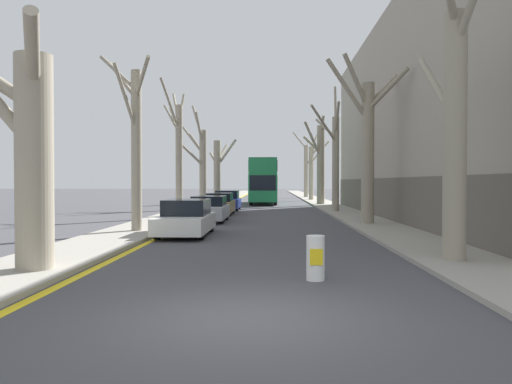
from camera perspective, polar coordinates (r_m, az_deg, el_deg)
name	(u,v)px	position (r m, az deg, el deg)	size (l,w,h in m)	color
ground_plane	(244,318)	(7.89, -1.41, -14.21)	(300.00, 300.00, 0.00)	#424247
sidewalk_left	(222,200)	(57.92, -3.89, -0.88)	(2.62, 120.00, 0.12)	gray
sidewalk_right	(315,200)	(57.84, 6.70, -0.89)	(2.62, 120.00, 0.12)	gray
building_facade_right	(472,116)	(30.67, 23.50, 7.95)	(10.08, 33.75, 11.59)	#9E9384
kerb_line_stripe	(235,200)	(57.79, -2.42, -0.94)	(0.24, 120.00, 0.01)	yellow
street_tree_left_0	(28,149)	(12.43, -24.64, 4.46)	(4.10, 2.76, 5.82)	gray
street_tree_left_1	(135,141)	(20.95, -13.67, 5.64)	(2.65, 3.07, 7.35)	gray
street_tree_left_2	(178,151)	(29.97, -8.88, 4.62)	(1.38, 4.43, 7.92)	gray
street_tree_left_3	(201,162)	(39.15, -6.27, 3.40)	(2.28, 4.06, 8.29)	gray
street_tree_left_4	(218,170)	(49.22, -4.39, 2.56)	(2.89, 2.40, 6.38)	gray
street_tree_right_0	(453,123)	(13.70, 21.64, 7.34)	(1.80, 5.36, 8.05)	gray
street_tree_right_1	(368,142)	(24.64, 12.67, 5.57)	(4.31, 3.63, 8.09)	gray
street_tree_right_2	(335,156)	(34.74, 8.98, 4.11)	(2.17, 4.26, 8.96)	gray
street_tree_right_3	(320,162)	(45.46, 7.33, 3.39)	(2.01, 1.96, 8.06)	gray
street_tree_right_4	(312,169)	(57.08, 6.40, 2.61)	(2.21, 3.47, 7.96)	gray
street_tree_right_5	(306,168)	(67.18, 5.75, 2.72)	(3.65, 2.83, 8.86)	gray
double_decker_bus	(264,179)	(48.01, 0.89, 1.51)	(2.56, 10.06, 4.25)	#1E7F47
parked_car_0	(186,218)	(19.77, -7.99, -3.02)	(1.84, 4.54, 1.41)	silver
parked_car_1	(209,209)	(26.69, -5.42, -1.97)	(1.89, 4.56, 1.35)	#9EA3AD
parked_car_2	(220,204)	(32.16, -4.18, -1.42)	(1.73, 4.43, 1.39)	olive
parked_car_3	(227,201)	(37.51, -3.32, -1.02)	(1.87, 4.01, 1.46)	navy
traffic_bollard	(315,258)	(10.75, 6.81, -7.49)	(0.39, 0.40, 0.95)	white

